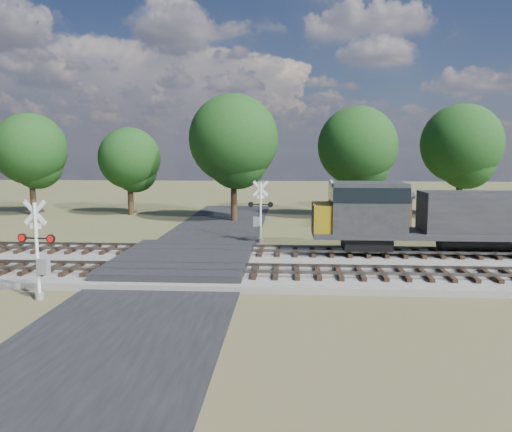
{
  "coord_description": "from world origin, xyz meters",
  "views": [
    {
      "loc": [
        5.51,
        -25.36,
        6.09
      ],
      "look_at": [
        3.79,
        2.0,
        2.56
      ],
      "focal_mm": 35.0,
      "sensor_mm": 36.0,
      "label": 1
    }
  ],
  "objects": [
    {
      "name": "equipment_shed",
      "position": [
        13.02,
        13.34,
        1.49
      ],
      "size": [
        5.12,
        5.12,
        2.94
      ],
      "rotation": [
        0.0,
        0.0,
        -0.21
      ],
      "color": "#44281D",
      "rests_on": "ground"
    },
    {
      "name": "ballast_bed",
      "position": [
        10.0,
        0.5,
        0.15
      ],
      "size": [
        140.0,
        10.0,
        0.3
      ],
      "primitive_type": "cube",
      "color": "gray",
      "rests_on": "ground"
    },
    {
      "name": "crossing_panel",
      "position": [
        0.0,
        0.5,
        0.32
      ],
      "size": [
        7.0,
        9.0,
        0.62
      ],
      "primitive_type": "cube",
      "color": "#262628",
      "rests_on": "ground"
    },
    {
      "name": "road",
      "position": [
        0.0,
        0.0,
        0.04
      ],
      "size": [
        7.0,
        60.0,
        0.08
      ],
      "primitive_type": "cube",
      "color": "black",
      "rests_on": "ground"
    },
    {
      "name": "track_near",
      "position": [
        3.12,
        -2.0,
        0.41
      ],
      "size": [
        140.0,
        2.6,
        0.33
      ],
      "color": "black",
      "rests_on": "ballast_bed"
    },
    {
      "name": "crossing_signal_near",
      "position": [
        -4.67,
        -5.83,
        1.73
      ],
      "size": [
        1.67,
        0.4,
        4.16
      ],
      "rotation": [
        0.0,
        0.0,
        -0.14
      ],
      "color": "silver",
      "rests_on": "ground"
    },
    {
      "name": "treeline",
      "position": [
        4.1,
        20.1,
        6.44
      ],
      "size": [
        81.77,
        11.39,
        11.1
      ],
      "color": "black",
      "rests_on": "ground"
    },
    {
      "name": "ground",
      "position": [
        0.0,
        0.0,
        0.0
      ],
      "size": [
        160.0,
        160.0,
        0.0
      ],
      "primitive_type": "plane",
      "color": "#49542D",
      "rests_on": "ground"
    },
    {
      "name": "track_far",
      "position": [
        3.12,
        3.0,
        0.41
      ],
      "size": [
        140.0,
        2.6,
        0.33
      ],
      "color": "black",
      "rests_on": "ballast_bed"
    },
    {
      "name": "crossing_signal_far",
      "position": [
        3.65,
        7.79,
        1.74
      ],
      "size": [
        1.69,
        0.37,
        4.19
      ],
      "rotation": [
        0.0,
        0.0,
        3.12
      ],
      "color": "silver",
      "rests_on": "ground"
    }
  ]
}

